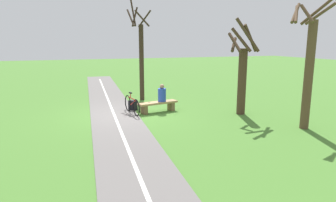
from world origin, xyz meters
TOP-DOWN VIEW (x-y plane):
  - ground_plane at (0.00, 0.00)m, footprint 80.00×80.00m
  - paved_path at (0.83, 4.00)m, footprint 4.65×36.04m
  - path_centre_line at (0.83, 4.00)m, footprint 2.56×31.91m
  - bench at (-1.34, 0.10)m, footprint 1.80×0.76m
  - person_seated at (-1.53, 0.06)m, footprint 0.40×0.40m
  - bicycle at (-0.23, -0.00)m, footprint 0.25×1.72m
  - backpack at (-0.41, -0.60)m, footprint 0.40×0.41m
  - tree_mid_field at (-5.36, 4.08)m, footprint 1.69×1.16m
  - tree_far_left at (-4.43, 1.60)m, footprint 1.08×1.25m
  - tree_near_bench at (-1.37, -2.78)m, footprint 1.15×1.13m

SIDE VIEW (x-z plane):
  - ground_plane at x=0.00m, z-range 0.00..0.00m
  - paved_path at x=0.83m, z-range 0.00..0.02m
  - path_centre_line at x=0.83m, z-range 0.02..0.02m
  - backpack at x=-0.41m, z-range 0.00..0.43m
  - bench at x=-1.34m, z-range 0.09..0.53m
  - bicycle at x=-0.23m, z-range -0.07..0.81m
  - person_seated at x=-1.53m, z-range 0.39..1.13m
  - tree_far_left at x=-4.43m, z-range -0.23..3.63m
  - tree_mid_field at x=-5.36m, z-range -0.11..4.45m
  - tree_near_bench at x=-1.37m, z-range -0.24..4.76m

